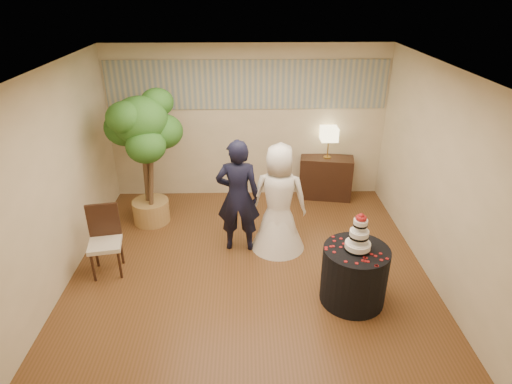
{
  "coord_description": "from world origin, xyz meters",
  "views": [
    {
      "loc": [
        -0.04,
        -5.0,
        3.73
      ],
      "look_at": [
        0.1,
        0.4,
        1.05
      ],
      "focal_mm": 30.0,
      "sensor_mm": 36.0,
      "label": 1
    }
  ],
  "objects_px": {
    "cake_table": "(354,275)",
    "ficus_tree": "(145,160)",
    "groom": "(238,196)",
    "bride": "(279,198)",
    "table_lamp": "(328,143)",
    "side_chair": "(105,242)",
    "wedding_cake": "(359,232)",
    "console": "(326,177)"
  },
  "relations": [
    {
      "from": "cake_table",
      "to": "ficus_tree",
      "type": "distance_m",
      "value": 3.72
    },
    {
      "from": "groom",
      "to": "bride",
      "type": "height_order",
      "value": "groom"
    },
    {
      "from": "cake_table",
      "to": "table_lamp",
      "type": "xyz_separation_m",
      "value": [
        0.14,
        2.95,
        0.71
      ]
    },
    {
      "from": "table_lamp",
      "to": "ficus_tree",
      "type": "relative_size",
      "value": 0.25
    },
    {
      "from": "cake_table",
      "to": "side_chair",
      "type": "distance_m",
      "value": 3.38
    },
    {
      "from": "wedding_cake",
      "to": "side_chair",
      "type": "distance_m",
      "value": 3.42
    },
    {
      "from": "groom",
      "to": "cake_table",
      "type": "distance_m",
      "value": 2.0
    },
    {
      "from": "ficus_tree",
      "to": "side_chair",
      "type": "distance_m",
      "value": 1.6
    },
    {
      "from": "cake_table",
      "to": "table_lamp",
      "type": "height_order",
      "value": "table_lamp"
    },
    {
      "from": "wedding_cake",
      "to": "table_lamp",
      "type": "relative_size",
      "value": 0.87
    },
    {
      "from": "groom",
      "to": "console",
      "type": "bearing_deg",
      "value": -130.5
    },
    {
      "from": "cake_table",
      "to": "side_chair",
      "type": "height_order",
      "value": "side_chair"
    },
    {
      "from": "bride",
      "to": "wedding_cake",
      "type": "height_order",
      "value": "bride"
    },
    {
      "from": "side_chair",
      "to": "groom",
      "type": "bearing_deg",
      "value": 7.39
    },
    {
      "from": "cake_table",
      "to": "wedding_cake",
      "type": "bearing_deg",
      "value": 0.0
    },
    {
      "from": "table_lamp",
      "to": "side_chair",
      "type": "height_order",
      "value": "table_lamp"
    },
    {
      "from": "console",
      "to": "ficus_tree",
      "type": "relative_size",
      "value": 0.42
    },
    {
      "from": "bride",
      "to": "table_lamp",
      "type": "height_order",
      "value": "bride"
    },
    {
      "from": "bride",
      "to": "ficus_tree",
      "type": "distance_m",
      "value": 2.29
    },
    {
      "from": "ficus_tree",
      "to": "side_chair",
      "type": "xyz_separation_m",
      "value": [
        -0.33,
        -1.43,
        -0.65
      ]
    },
    {
      "from": "cake_table",
      "to": "side_chair",
      "type": "bearing_deg",
      "value": 168.64
    },
    {
      "from": "wedding_cake",
      "to": "table_lamp",
      "type": "xyz_separation_m",
      "value": [
        0.14,
        2.95,
        0.07
      ]
    },
    {
      "from": "bride",
      "to": "table_lamp",
      "type": "distance_m",
      "value": 1.99
    },
    {
      "from": "wedding_cake",
      "to": "table_lamp",
      "type": "bearing_deg",
      "value": 87.19
    },
    {
      "from": "cake_table",
      "to": "console",
      "type": "relative_size",
      "value": 0.85
    },
    {
      "from": "table_lamp",
      "to": "ficus_tree",
      "type": "xyz_separation_m",
      "value": [
        -3.12,
        -0.86,
        0.05
      ]
    },
    {
      "from": "wedding_cake",
      "to": "console",
      "type": "distance_m",
      "value": 3.01
    },
    {
      "from": "side_chair",
      "to": "wedding_cake",
      "type": "bearing_deg",
      "value": -21.75
    },
    {
      "from": "side_chair",
      "to": "console",
      "type": "bearing_deg",
      "value": 23.05
    },
    {
      "from": "wedding_cake",
      "to": "ficus_tree",
      "type": "relative_size",
      "value": 0.22
    },
    {
      "from": "bride",
      "to": "console",
      "type": "height_order",
      "value": "bride"
    },
    {
      "from": "wedding_cake",
      "to": "side_chair",
      "type": "relative_size",
      "value": 0.51
    },
    {
      "from": "wedding_cake",
      "to": "console",
      "type": "bearing_deg",
      "value": 87.19
    },
    {
      "from": "bride",
      "to": "wedding_cake",
      "type": "distance_m",
      "value": 1.54
    },
    {
      "from": "cake_table",
      "to": "side_chair",
      "type": "relative_size",
      "value": 0.83
    },
    {
      "from": "cake_table",
      "to": "wedding_cake",
      "type": "relative_size",
      "value": 1.63
    },
    {
      "from": "table_lamp",
      "to": "ficus_tree",
      "type": "height_order",
      "value": "ficus_tree"
    },
    {
      "from": "bride",
      "to": "side_chair",
      "type": "height_order",
      "value": "bride"
    },
    {
      "from": "table_lamp",
      "to": "wedding_cake",
      "type": "bearing_deg",
      "value": -92.81
    },
    {
      "from": "wedding_cake",
      "to": "ficus_tree",
      "type": "height_order",
      "value": "ficus_tree"
    },
    {
      "from": "cake_table",
      "to": "console",
      "type": "height_order",
      "value": "console"
    },
    {
      "from": "table_lamp",
      "to": "bride",
      "type": "bearing_deg",
      "value": -121.0
    }
  ]
}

